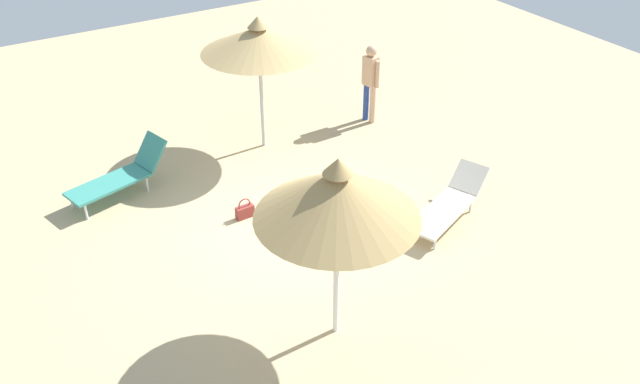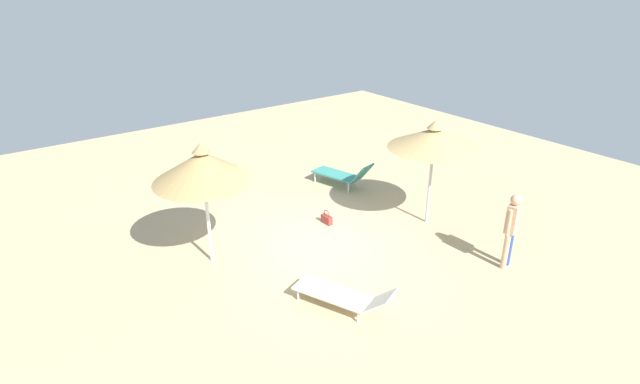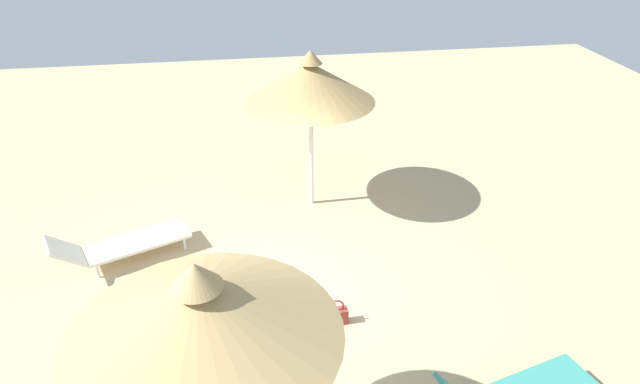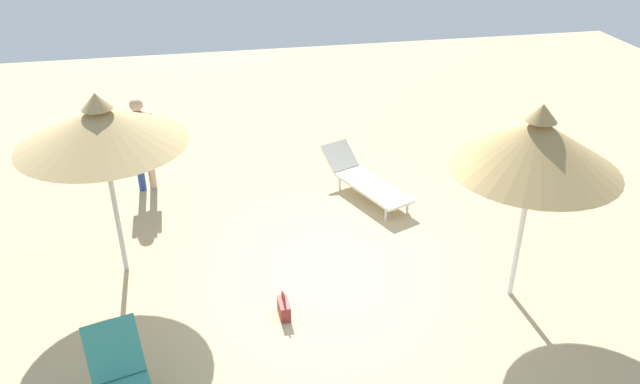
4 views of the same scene
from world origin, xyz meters
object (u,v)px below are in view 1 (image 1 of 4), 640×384
lounge_chair_front (449,204)px  parasol_umbrella_back (338,196)px  parasol_umbrella_far_left (259,40)px  handbag (245,211)px  lounge_chair_near_right (121,175)px  person_standing_center (370,78)px

lounge_chair_front → parasol_umbrella_back: bearing=-157.7°
parasol_umbrella_far_left → handbag: 3.44m
parasol_umbrella_back → lounge_chair_front: (3.21, 1.32, -2.01)m
parasol_umbrella_far_left → lounge_chair_near_right: (-3.12, -0.29, -1.91)m
lounge_chair_front → person_standing_center: bearing=75.8°
parasol_umbrella_far_left → lounge_chair_front: parasol_umbrella_far_left is taller
parasol_umbrella_back → parasol_umbrella_far_left: (1.65, 5.41, 0.01)m
person_standing_center → lounge_chair_front: bearing=-104.2°
lounge_chair_near_right → person_standing_center: 5.70m
lounge_chair_front → handbag: size_ratio=5.42×
lounge_chair_front → person_standing_center: 4.06m
lounge_chair_near_right → handbag: size_ratio=5.17×
parasol_umbrella_far_left → handbag: bearing=-124.7°
parasol_umbrella_back → person_standing_center: (4.20, 5.19, -1.29)m
parasol_umbrella_far_left → lounge_chair_near_right: bearing=-174.6°
handbag → parasol_umbrella_far_left: bearing=55.3°
parasol_umbrella_far_left → handbag: size_ratio=7.09×
handbag → person_standing_center: bearing=25.8°
parasol_umbrella_back → parasol_umbrella_far_left: parasol_umbrella_back is taller
handbag → parasol_umbrella_back: bearing=-92.5°
lounge_chair_front → handbag: 3.62m
parasol_umbrella_far_left → person_standing_center: (2.55, -0.22, -1.30)m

